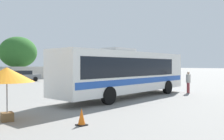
{
  "coord_description": "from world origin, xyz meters",
  "views": [
    {
      "loc": [
        -11.04,
        -12.29,
        2.29
      ],
      "look_at": [
        1.97,
        2.11,
        1.88
      ],
      "focal_mm": 39.0,
      "sensor_mm": 36.0,
      "label": 1
    }
  ],
  "objects_px": {
    "coach_bus_white_blue": "(126,71)",
    "vendor_umbrella_secondary_orange": "(7,76)",
    "attendant_by_bus_door": "(188,81)",
    "parked_car_rightmost_grey": "(22,76)",
    "traffic_cone_on_apron": "(82,117)",
    "roadside_tree_midright": "(18,52)"
  },
  "relations": [
    {
      "from": "vendor_umbrella_secondary_orange",
      "to": "roadside_tree_midright",
      "type": "bearing_deg",
      "value": 68.21
    },
    {
      "from": "coach_bus_white_blue",
      "to": "vendor_umbrella_secondary_orange",
      "type": "xyz_separation_m",
      "value": [
        -8.76,
        -1.92,
        0.02
      ]
    },
    {
      "from": "roadside_tree_midright",
      "to": "coach_bus_white_blue",
      "type": "bearing_deg",
      "value": -95.94
    },
    {
      "from": "vendor_umbrella_secondary_orange",
      "to": "traffic_cone_on_apron",
      "type": "height_order",
      "value": "vendor_umbrella_secondary_orange"
    },
    {
      "from": "vendor_umbrella_secondary_orange",
      "to": "roadside_tree_midright",
      "type": "xyz_separation_m",
      "value": [
        11.57,
        28.94,
        2.45
      ]
    },
    {
      "from": "coach_bus_white_blue",
      "to": "traffic_cone_on_apron",
      "type": "relative_size",
      "value": 18.99
    },
    {
      "from": "attendant_by_bus_door",
      "to": "parked_car_rightmost_grey",
      "type": "xyz_separation_m",
      "value": [
        -4.48,
        22.65,
        -0.19
      ]
    },
    {
      "from": "coach_bus_white_blue",
      "to": "vendor_umbrella_secondary_orange",
      "type": "distance_m",
      "value": 8.97
    },
    {
      "from": "roadside_tree_midright",
      "to": "parked_car_rightmost_grey",
      "type": "bearing_deg",
      "value": -106.43
    },
    {
      "from": "attendant_by_bus_door",
      "to": "parked_car_rightmost_grey",
      "type": "bearing_deg",
      "value": 101.18
    },
    {
      "from": "vendor_umbrella_secondary_orange",
      "to": "parked_car_rightmost_grey",
      "type": "bearing_deg",
      "value": 66.86
    },
    {
      "from": "parked_car_rightmost_grey",
      "to": "traffic_cone_on_apron",
      "type": "distance_m",
      "value": 26.7
    },
    {
      "from": "parked_car_rightmost_grey",
      "to": "roadside_tree_midright",
      "type": "relative_size",
      "value": 0.68
    },
    {
      "from": "attendant_by_bus_door",
      "to": "parked_car_rightmost_grey",
      "type": "relative_size",
      "value": 0.38
    },
    {
      "from": "traffic_cone_on_apron",
      "to": "roadside_tree_midright",
      "type": "bearing_deg",
      "value": 72.87
    },
    {
      "from": "roadside_tree_midright",
      "to": "traffic_cone_on_apron",
      "type": "relative_size",
      "value": 10.63
    },
    {
      "from": "parked_car_rightmost_grey",
      "to": "attendant_by_bus_door",
      "type": "bearing_deg",
      "value": -78.82
    },
    {
      "from": "vendor_umbrella_secondary_orange",
      "to": "traffic_cone_on_apron",
      "type": "xyz_separation_m",
      "value": [
        1.86,
        -2.58,
        -1.54
      ]
    },
    {
      "from": "vendor_umbrella_secondary_orange",
      "to": "traffic_cone_on_apron",
      "type": "bearing_deg",
      "value": -54.19
    },
    {
      "from": "vendor_umbrella_secondary_orange",
      "to": "parked_car_rightmost_grey",
      "type": "relative_size",
      "value": 0.47
    },
    {
      "from": "traffic_cone_on_apron",
      "to": "attendant_by_bus_door",
      "type": "bearing_deg",
      "value": 12.87
    },
    {
      "from": "attendant_by_bus_door",
      "to": "parked_car_rightmost_grey",
      "type": "height_order",
      "value": "attendant_by_bus_door"
    }
  ]
}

